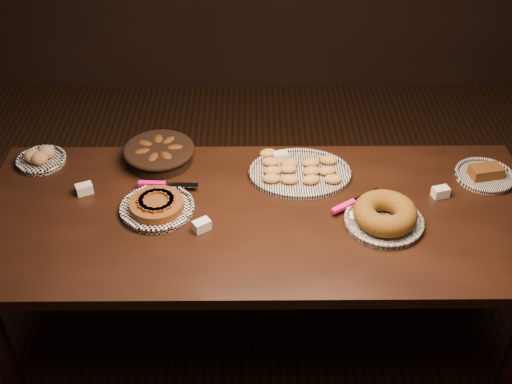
{
  "coord_description": "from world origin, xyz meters",
  "views": [
    {
      "loc": [
        -0.03,
        -2.09,
        2.49
      ],
      "look_at": [
        -0.02,
        0.05,
        0.82
      ],
      "focal_mm": 45.0,
      "sensor_mm": 36.0,
      "label": 1
    }
  ],
  "objects_px": {
    "buffet_table": "(260,225)",
    "apple_tart_plate": "(157,206)",
    "bundt_cake_plate": "(384,216)",
    "madeleine_platter": "(299,172)"
  },
  "relations": [
    {
      "from": "buffet_table",
      "to": "apple_tart_plate",
      "type": "relative_size",
      "value": 7.35
    },
    {
      "from": "apple_tart_plate",
      "to": "madeleine_platter",
      "type": "height_order",
      "value": "apple_tart_plate"
    },
    {
      "from": "buffet_table",
      "to": "madeleine_platter",
      "type": "bearing_deg",
      "value": 55.65
    },
    {
      "from": "apple_tart_plate",
      "to": "bundt_cake_plate",
      "type": "distance_m",
      "value": 0.95
    },
    {
      "from": "buffet_table",
      "to": "madeleine_platter",
      "type": "xyz_separation_m",
      "value": [
        0.18,
        0.26,
        0.09
      ]
    },
    {
      "from": "buffet_table",
      "to": "bundt_cake_plate",
      "type": "bearing_deg",
      "value": -8.68
    },
    {
      "from": "madeleine_platter",
      "to": "buffet_table",
      "type": "bearing_deg",
      "value": -105.85
    },
    {
      "from": "buffet_table",
      "to": "bundt_cake_plate",
      "type": "distance_m",
      "value": 0.53
    },
    {
      "from": "madeleine_platter",
      "to": "bundt_cake_plate",
      "type": "height_order",
      "value": "bundt_cake_plate"
    },
    {
      "from": "buffet_table",
      "to": "bundt_cake_plate",
      "type": "relative_size",
      "value": 6.23
    }
  ]
}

